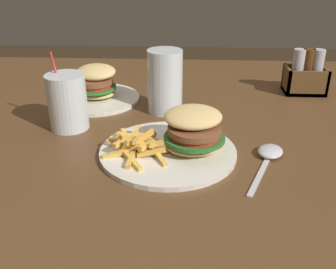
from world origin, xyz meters
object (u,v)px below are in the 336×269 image
meal_plate_far (95,89)px  spoon (270,153)px  meal_plate_near (179,140)px  beer_glass (165,82)px  juice_glass (68,103)px  condiment_caddy (306,76)px

meal_plate_far → spoon: bearing=-35.5°
meal_plate_near → beer_glass: bearing=100.4°
beer_glass → spoon: beer_glass is taller
beer_glass → juice_glass: 0.24m
meal_plate_near → meal_plate_far: bearing=128.7°
beer_glass → condiment_caddy: beer_glass is taller
juice_glass → spoon: 0.45m
meal_plate_far → condiment_caddy: bearing=8.8°
meal_plate_near → condiment_caddy: 0.51m
meal_plate_near → juice_glass: juice_glass is taller
juice_glass → meal_plate_far: bearing=83.0°
meal_plate_near → juice_glass: 0.28m
juice_glass → meal_plate_far: juice_glass is taller
juice_glass → condiment_caddy: 0.65m
beer_glass → juice_glass: (-0.21, -0.11, -0.02)m
spoon → meal_plate_far: 0.50m
juice_glass → spoon: juice_glass is taller
meal_plate_far → condiment_caddy: 0.58m
spoon → beer_glass: bearing=66.5°
spoon → condiment_caddy: bearing=-1.0°
spoon → meal_plate_far: (-0.41, 0.29, 0.02)m
meal_plate_near → juice_glass: (-0.25, 0.11, 0.03)m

